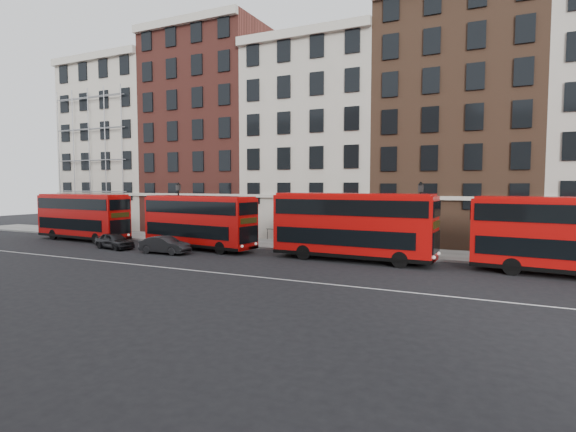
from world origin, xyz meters
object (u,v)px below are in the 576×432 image
at_px(bus_a, 83,216).
at_px(bus_b, 199,221).
at_px(car_rear, 114,241).
at_px(car_front, 165,245).
at_px(bus_c, 352,225).
at_px(bus_d, 576,235).

height_order(bus_a, bus_b, bus_a).
bearing_deg(bus_a, car_rear, -17.58).
bearing_deg(bus_a, bus_b, 4.33).
bearing_deg(car_front, bus_a, 74.28).
xyz_separation_m(bus_b, car_rear, (-6.36, -2.83, -1.67)).
distance_m(bus_c, car_front, 14.29).
xyz_separation_m(bus_b, bus_d, (26.01, -0.00, 0.12)).
xyz_separation_m(bus_c, bus_d, (13.05, 0.00, -0.06)).
height_order(bus_d, car_front, bus_d).
bearing_deg(car_rear, bus_b, -55.16).
bearing_deg(car_rear, bus_a, 78.97).
distance_m(bus_d, car_rear, 32.54).
xyz_separation_m(bus_a, bus_d, (39.40, 0.00, 0.10)).
bearing_deg(car_front, car_rear, 85.71).
distance_m(bus_d, car_front, 27.12).
height_order(bus_b, bus_c, bus_c).
distance_m(bus_b, bus_c, 12.96).
bearing_deg(bus_b, bus_d, 7.87).
bearing_deg(bus_c, bus_b, -178.09).
xyz_separation_m(bus_b, bus_c, (12.96, -0.00, 0.17)).
relative_size(bus_c, car_front, 2.78).
xyz_separation_m(bus_a, bus_b, (13.39, 0.00, -0.01)).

